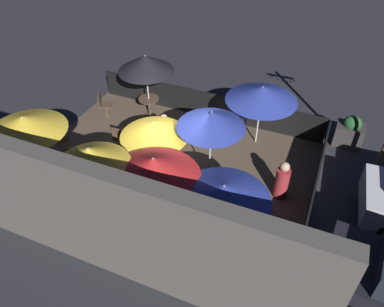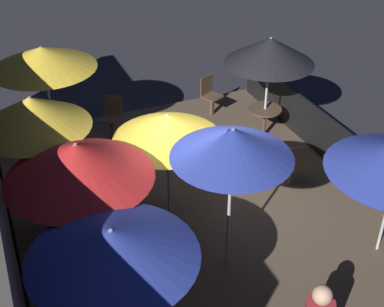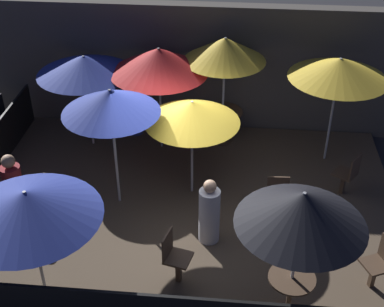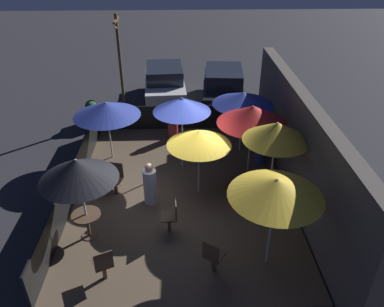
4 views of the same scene
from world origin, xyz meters
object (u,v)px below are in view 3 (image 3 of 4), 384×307
at_px(dining_table_1, 291,285).
at_px(patio_umbrella_0, 225,49).
at_px(patio_chair_0, 348,173).
at_px(patio_chair_3, 277,199).
at_px(patio_umbrella_3, 27,204).
at_px(patio_umbrella_7, 159,61).
at_px(patron_2, 134,109).
at_px(patio_umbrella_2, 84,65).
at_px(patio_umbrella_5, 110,101).
at_px(patio_umbrella_6, 192,112).
at_px(dining_table_0, 222,117).
at_px(patio_umbrella_1, 302,209).
at_px(patio_chair_2, 380,262).
at_px(patron_1, 13,184).
at_px(patio_umbrella_4, 339,68).
at_px(patron_0, 209,214).
at_px(patio_chair_1, 174,256).

bearing_deg(dining_table_1, patio_umbrella_0, 104.61).
bearing_deg(patio_chair_0, patio_chair_3, 69.02).
distance_m(patio_umbrella_3, patio_umbrella_7, 4.61).
bearing_deg(patio_umbrella_0, patron_2, 175.31).
height_order(patio_umbrella_2, patio_umbrella_5, patio_umbrella_5).
height_order(patio_umbrella_0, patio_umbrella_5, patio_umbrella_0).
height_order(patio_umbrella_6, dining_table_0, patio_umbrella_6).
relative_size(patio_umbrella_6, patio_chair_0, 2.16).
distance_m(patio_umbrella_1, patio_chair_2, 2.16).
distance_m(patio_umbrella_3, patio_chair_3, 4.45).
bearing_deg(patron_2, patio_chair_2, -4.96).
relative_size(patio_umbrella_5, patron_2, 1.79).
bearing_deg(patron_2, patron_1, -83.90).
bearing_deg(patron_2, patio_umbrella_4, 28.54).
height_order(patio_chair_3, patron_2, patron_2).
height_order(patio_umbrella_4, patron_1, patio_umbrella_4).
bearing_deg(patio_umbrella_6, patio_umbrella_0, 75.63).
xyz_separation_m(patio_umbrella_0, patio_umbrella_1, (1.25, -4.80, -0.23)).
bearing_deg(patron_1, patio_chair_3, 122.61).
relative_size(patio_umbrella_0, patron_2, 1.84).
distance_m(dining_table_1, patio_chair_3, 2.08).
relative_size(patio_umbrella_7, patron_0, 1.84).
height_order(patio_umbrella_7, dining_table_1, patio_umbrella_7).
bearing_deg(patio_umbrella_5, dining_table_1, -37.37).
xyz_separation_m(patio_umbrella_1, patio_umbrella_3, (-3.84, 0.00, -0.22)).
relative_size(patio_umbrella_2, patio_umbrella_3, 1.00).
bearing_deg(patio_umbrella_0, patio_umbrella_5, -128.05).
relative_size(patio_chair_1, patron_2, 0.71).
distance_m(patio_umbrella_2, patio_umbrella_5, 2.28).
xyz_separation_m(patio_umbrella_6, patron_1, (-3.32, -0.78, -1.30)).
bearing_deg(patio_umbrella_7, patio_umbrella_4, -2.37).
height_order(patio_umbrella_1, patio_umbrella_4, patio_umbrella_4).
distance_m(patio_umbrella_0, patio_umbrella_6, 2.07).
distance_m(patio_umbrella_2, patio_umbrella_6, 2.88).
xyz_separation_m(patron_1, patron_2, (1.78, 2.90, 0.10)).
distance_m(patio_umbrella_3, patio_umbrella_4, 6.49).
xyz_separation_m(patio_umbrella_0, patron_2, (-2.04, 0.17, -1.62)).
xyz_separation_m(patio_umbrella_2, patio_chair_2, (5.59, -3.77, -1.43)).
xyz_separation_m(patio_umbrella_0, patio_umbrella_2, (-2.92, -0.40, -0.30)).
bearing_deg(patio_umbrella_0, patio_umbrella_7, -164.47).
xyz_separation_m(patio_umbrella_6, patron_2, (-1.54, 2.13, -1.20)).
xyz_separation_m(dining_table_1, patron_2, (-3.30, 4.97, 0.08)).
xyz_separation_m(patio_umbrella_0, patio_umbrella_7, (-1.34, -0.37, -0.14)).
relative_size(patio_chair_1, patron_1, 0.83).
bearing_deg(patio_umbrella_7, dining_table_0, 15.53).
xyz_separation_m(patio_umbrella_1, patio_chair_3, (-0.12, 2.08, -1.50)).
bearing_deg(patio_umbrella_7, dining_table_1, -59.67).
bearing_deg(patron_2, dining_table_1, -18.85).
xyz_separation_m(patio_umbrella_4, patio_chair_1, (-2.84, -3.83, -1.62)).
bearing_deg(patio_chair_1, patron_0, 78.68).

